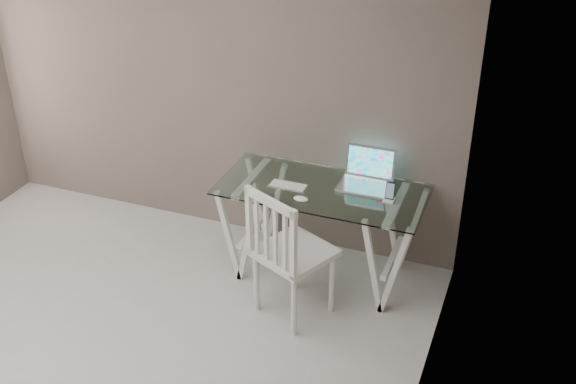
{
  "coord_description": "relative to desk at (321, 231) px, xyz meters",
  "views": [
    {
      "loc": [
        2.42,
        -2.47,
        3.3
      ],
      "look_at": [
        0.89,
        1.55,
        0.85
      ],
      "focal_mm": 45.0,
      "sensor_mm": 36.0,
      "label": 1
    }
  ],
  "objects": [
    {
      "name": "laptop",
      "position": [
        0.28,
        0.19,
        0.43
      ],
      "size": [
        0.37,
        0.3,
        0.26
      ],
      "color": "silver",
      "rests_on": "desk"
    },
    {
      "name": "chair",
      "position": [
        -0.07,
        -0.57,
        0.18
      ],
      "size": [
        0.62,
        0.62,
        1.02
      ],
      "rotation": [
        0.0,
        0.0,
        -0.44
      ],
      "color": "silver",
      "rests_on": "ground"
    },
    {
      "name": "phone_dock",
      "position": [
        0.49,
        0.0,
        0.4
      ],
      "size": [
        0.08,
        0.08,
        0.14
      ],
      "color": "white",
      "rests_on": "desk"
    },
    {
      "name": "mouse",
      "position": [
        -0.09,
        -0.22,
        0.38
      ],
      "size": [
        0.11,
        0.06,
        0.03
      ],
      "primitive_type": "ellipsoid",
      "color": "white",
      "rests_on": "desk"
    },
    {
      "name": "desk",
      "position": [
        0.0,
        0.0,
        0.0
      ],
      "size": [
        1.5,
        0.7,
        0.75
      ],
      "color": "silver",
      "rests_on": "ground"
    },
    {
      "name": "keyboard",
      "position": [
        -0.24,
        -0.05,
        0.37
      ],
      "size": [
        0.28,
        0.12,
        0.01
      ],
      "primitive_type": "cube",
      "color": "silver",
      "rests_on": "desk"
    }
  ]
}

